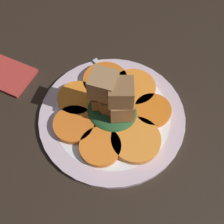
% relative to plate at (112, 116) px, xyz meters
% --- Properties ---
extents(table_slab, '(1.20, 1.20, 0.02)m').
position_rel_plate_xyz_m(table_slab, '(0.00, 0.00, -0.02)').
color(table_slab, black).
rests_on(table_slab, ground).
extents(plate, '(0.29, 0.29, 0.01)m').
position_rel_plate_xyz_m(plate, '(0.00, 0.00, 0.00)').
color(plate, silver).
rests_on(plate, table_slab).
extents(carrot_slice_0, '(0.07, 0.07, 0.01)m').
position_rel_plate_xyz_m(carrot_slice_0, '(-0.07, -0.04, 0.01)').
color(carrot_slice_0, orange).
rests_on(carrot_slice_0, plate).
extents(carrot_slice_1, '(0.09, 0.09, 0.01)m').
position_rel_plate_xyz_m(carrot_slice_1, '(-0.01, -0.07, 0.01)').
color(carrot_slice_1, orange).
rests_on(carrot_slice_1, plate).
extents(carrot_slice_2, '(0.09, 0.09, 0.01)m').
position_rel_plate_xyz_m(carrot_slice_2, '(0.05, -0.06, 0.01)').
color(carrot_slice_2, orange).
rests_on(carrot_slice_2, plate).
extents(carrot_slice_3, '(0.08, 0.08, 0.01)m').
position_rel_plate_xyz_m(carrot_slice_3, '(0.08, -0.00, 0.01)').
color(carrot_slice_3, orange).
rests_on(carrot_slice_3, plate).
extents(carrot_slice_4, '(0.08, 0.08, 0.01)m').
position_rel_plate_xyz_m(carrot_slice_4, '(0.06, 0.05, 0.01)').
color(carrot_slice_4, orange).
rests_on(carrot_slice_4, plate).
extents(carrot_slice_5, '(0.08, 0.08, 0.01)m').
position_rel_plate_xyz_m(carrot_slice_5, '(-0.01, 0.07, 0.01)').
color(carrot_slice_5, orange).
rests_on(carrot_slice_5, plate).
extents(carrot_slice_6, '(0.09, 0.09, 0.01)m').
position_rel_plate_xyz_m(carrot_slice_6, '(-0.06, 0.03, 0.01)').
color(carrot_slice_6, orange).
rests_on(carrot_slice_6, plate).
extents(center_pile, '(0.10, 0.09, 0.11)m').
position_rel_plate_xyz_m(center_pile, '(-0.00, 0.00, 0.05)').
color(center_pile, '#235128').
rests_on(center_pile, plate).
extents(fork, '(0.18, 0.09, 0.00)m').
position_rel_plate_xyz_m(fork, '(0.01, -0.07, 0.01)').
color(fork, silver).
rests_on(fork, plate).
extents(napkin, '(0.13, 0.08, 0.01)m').
position_rel_plate_xyz_m(napkin, '(0.27, 0.01, -0.00)').
color(napkin, '#B2332D').
rests_on(napkin, table_slab).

